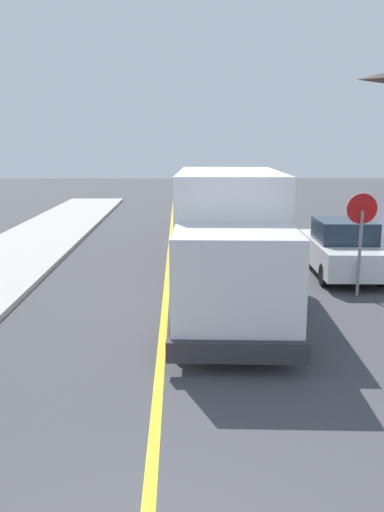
% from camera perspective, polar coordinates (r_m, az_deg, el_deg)
% --- Properties ---
extents(centre_line_yellow, '(0.16, 56.00, 0.01)m').
position_cam_1_polar(centre_line_yellow, '(14.04, -2.78, -3.90)').
color(centre_line_yellow, gold).
rests_on(centre_line_yellow, ground).
extents(box_truck, '(2.78, 7.30, 3.20)m').
position_cam_1_polar(box_truck, '(12.37, 4.06, 2.30)').
color(box_truck, white).
rests_on(box_truck, ground).
extents(parked_car_near, '(2.01, 4.48, 1.67)m').
position_cam_1_polar(parked_car_near, '(18.26, 3.21, 2.30)').
color(parked_car_near, maroon).
rests_on(parked_car_near, ground).
extents(parked_car_mid, '(1.81, 4.40, 1.67)m').
position_cam_1_polar(parked_car_mid, '(24.97, 1.94, 4.87)').
color(parked_car_mid, '#B7B7BC').
rests_on(parked_car_mid, ground).
extents(parked_van_across, '(2.00, 4.48, 1.67)m').
position_cam_1_polar(parked_van_across, '(16.38, 15.84, 0.76)').
color(parked_van_across, silver).
rests_on(parked_van_across, ground).
extents(stop_sign, '(0.80, 0.10, 2.65)m').
position_cam_1_polar(stop_sign, '(14.01, 17.76, 3.26)').
color(stop_sign, gray).
rests_on(stop_sign, ground).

